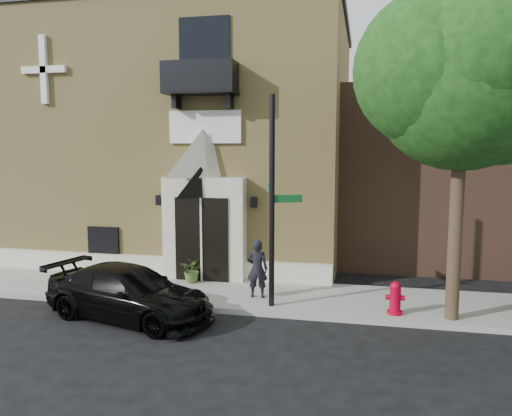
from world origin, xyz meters
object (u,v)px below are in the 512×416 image
(street_sign, at_px, (272,202))
(pedestrian_near, at_px, (257,269))
(black_sedan, at_px, (129,293))
(fire_hydrant, at_px, (395,298))

(street_sign, relative_size, pedestrian_near, 3.38)
(pedestrian_near, bearing_deg, black_sedan, 30.70)
(street_sign, bearing_deg, pedestrian_near, 111.40)
(black_sedan, relative_size, fire_hydrant, 5.46)
(fire_hydrant, bearing_deg, pedestrian_near, 170.09)
(street_sign, bearing_deg, black_sedan, -178.19)
(street_sign, xyz_separation_m, pedestrian_near, (-0.53, 0.61, -1.94))
(street_sign, relative_size, fire_hydrant, 6.58)
(black_sedan, xyz_separation_m, street_sign, (3.40, 1.33, 2.24))
(black_sedan, distance_m, street_sign, 4.28)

